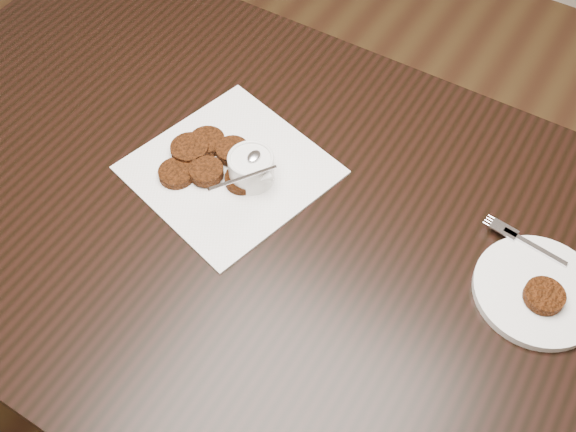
{
  "coord_description": "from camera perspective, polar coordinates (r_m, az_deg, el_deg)",
  "views": [
    {
      "loc": [
        0.38,
        -0.52,
        1.7
      ],
      "look_at": [
        0.05,
        0.03,
        0.8
      ],
      "focal_mm": 41.9,
      "sensor_mm": 36.0,
      "label": 1
    }
  ],
  "objects": [
    {
      "name": "patty_cluster",
      "position": [
        1.24,
        -6.56,
        5.08
      ],
      "size": [
        0.25,
        0.25,
        0.02
      ],
      "primitive_type": null,
      "rotation": [
        0.0,
        0.0,
        -0.1
      ],
      "color": "#55230B",
      "rests_on": "napkin"
    },
    {
      "name": "table",
      "position": [
        1.51,
        -3.71,
        -7.27
      ],
      "size": [
        1.49,
        0.96,
        0.75
      ],
      "primitive_type": "cube",
      "color": "black",
      "rests_on": "floor"
    },
    {
      "name": "plate_with_patty",
      "position": [
        1.14,
        20.54,
        -5.79
      ],
      "size": [
        0.23,
        0.23,
        0.03
      ],
      "primitive_type": null,
      "rotation": [
        0.0,
        0.0,
        -0.12
      ],
      "color": "white",
      "rests_on": "table"
    },
    {
      "name": "sauce_ramekin",
      "position": [
        1.17,
        -3.2,
        5.04
      ],
      "size": [
        0.11,
        0.11,
        0.12
      ],
      "primitive_type": null,
      "rotation": [
        0.0,
        0.0,
        -0.02
      ],
      "color": "white",
      "rests_on": "napkin"
    },
    {
      "name": "floor",
      "position": [
        1.82,
        -1.82,
        -14.93
      ],
      "size": [
        4.0,
        4.0,
        0.0
      ],
      "primitive_type": "plane",
      "color": "#51371B",
      "rests_on": "ground"
    },
    {
      "name": "napkin",
      "position": [
        1.23,
        -4.95,
        3.92
      ],
      "size": [
        0.38,
        0.38,
        0.0
      ],
      "primitive_type": "cube",
      "rotation": [
        0.0,
        0.0,
        -0.26
      ],
      "color": "white",
      "rests_on": "table"
    }
  ]
}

